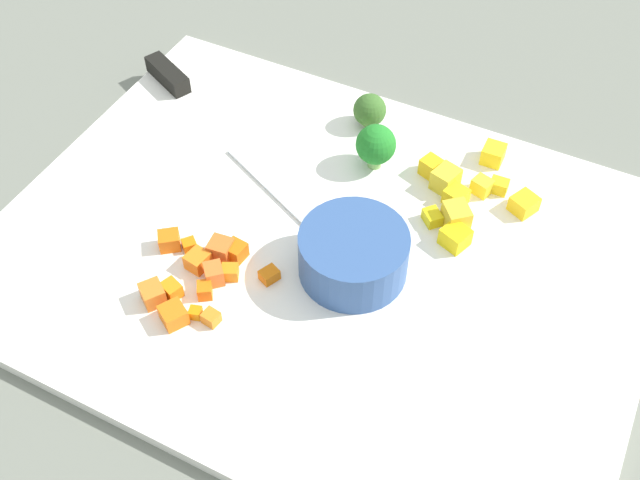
% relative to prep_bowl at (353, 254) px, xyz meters
% --- Properties ---
extents(ground_plane, '(4.00, 4.00, 0.00)m').
position_rel_prep_bowl_xyz_m(ground_plane, '(0.03, -0.01, -0.03)').
color(ground_plane, slate).
extents(cutting_board, '(0.52, 0.40, 0.01)m').
position_rel_prep_bowl_xyz_m(cutting_board, '(0.03, -0.01, -0.03)').
color(cutting_board, white).
rests_on(cutting_board, ground_plane).
extents(prep_bowl, '(0.09, 0.09, 0.04)m').
position_rel_prep_bowl_xyz_m(prep_bowl, '(0.00, 0.00, 0.00)').
color(prep_bowl, '#32538E').
rests_on(prep_bowl, cutting_board).
extents(chef_knife, '(0.31, 0.16, 0.02)m').
position_rel_prep_bowl_xyz_m(chef_knife, '(0.18, -0.09, -0.01)').
color(chef_knife, silver).
rests_on(chef_knife, cutting_board).
extents(carrot_dice_0, '(0.01, 0.01, 0.01)m').
position_rel_prep_bowl_xyz_m(carrot_dice_0, '(0.07, 0.09, -0.01)').
color(carrot_dice_0, orange).
rests_on(carrot_dice_0, cutting_board).
extents(carrot_dice_1, '(0.02, 0.02, 0.02)m').
position_rel_prep_bowl_xyz_m(carrot_dice_1, '(0.09, 0.06, -0.01)').
color(carrot_dice_1, orange).
rests_on(carrot_dice_1, cutting_board).
extents(carrot_dice_2, '(0.02, 0.02, 0.01)m').
position_rel_prep_bowl_xyz_m(carrot_dice_2, '(0.11, 0.05, -0.01)').
color(carrot_dice_2, orange).
rests_on(carrot_dice_2, cutting_board).
extents(carrot_dice_3, '(0.02, 0.02, 0.02)m').
position_rel_prep_bowl_xyz_m(carrot_dice_3, '(0.10, 0.03, -0.01)').
color(carrot_dice_3, orange).
rests_on(carrot_dice_3, cutting_board).
extents(carrot_dice_4, '(0.02, 0.02, 0.01)m').
position_rel_prep_bowl_xyz_m(carrot_dice_4, '(0.11, 0.08, -0.01)').
color(carrot_dice_4, orange).
rests_on(carrot_dice_4, cutting_board).
extents(carrot_dice_5, '(0.02, 0.02, 0.01)m').
position_rel_prep_bowl_xyz_m(carrot_dice_5, '(0.09, 0.07, -0.01)').
color(carrot_dice_5, orange).
rests_on(carrot_dice_5, cutting_board).
extents(carrot_dice_6, '(0.02, 0.02, 0.01)m').
position_rel_prep_bowl_xyz_m(carrot_dice_6, '(0.08, 0.05, -0.01)').
color(carrot_dice_6, orange).
rests_on(carrot_dice_6, cutting_board).
extents(carrot_dice_7, '(0.01, 0.01, 0.01)m').
position_rel_prep_bowl_xyz_m(carrot_dice_7, '(0.09, 0.09, -0.02)').
color(carrot_dice_7, orange).
rests_on(carrot_dice_7, cutting_board).
extents(carrot_dice_8, '(0.02, 0.02, 0.02)m').
position_rel_prep_bowl_xyz_m(carrot_dice_8, '(0.12, 0.09, -0.01)').
color(carrot_dice_8, orange).
rests_on(carrot_dice_8, cutting_board).
extents(carrot_dice_9, '(0.02, 0.02, 0.01)m').
position_rel_prep_bowl_xyz_m(carrot_dice_9, '(0.10, 0.10, -0.01)').
color(carrot_dice_9, orange).
rests_on(carrot_dice_9, cutting_board).
extents(carrot_dice_10, '(0.02, 0.02, 0.01)m').
position_rel_prep_bowl_xyz_m(carrot_dice_10, '(0.14, 0.04, -0.01)').
color(carrot_dice_10, orange).
rests_on(carrot_dice_10, cutting_board).
extents(carrot_dice_11, '(0.02, 0.02, 0.01)m').
position_rel_prep_bowl_xyz_m(carrot_dice_11, '(0.09, 0.03, -0.01)').
color(carrot_dice_11, orange).
rests_on(carrot_dice_11, cutting_board).
extents(carrot_dice_12, '(0.02, 0.02, 0.01)m').
position_rel_prep_bowl_xyz_m(carrot_dice_12, '(0.05, 0.04, -0.02)').
color(carrot_dice_12, orange).
rests_on(carrot_dice_12, cutting_board).
extents(carrot_dice_13, '(0.01, 0.01, 0.01)m').
position_rel_prep_bowl_xyz_m(carrot_dice_13, '(0.13, 0.04, -0.02)').
color(carrot_dice_13, orange).
rests_on(carrot_dice_13, cutting_board).
extents(pepper_dice_0, '(0.02, 0.02, 0.01)m').
position_rel_prep_bowl_xyz_m(pepper_dice_0, '(-0.05, -0.11, -0.01)').
color(pepper_dice_0, yellow).
rests_on(pepper_dice_0, cutting_board).
extents(pepper_dice_1, '(0.03, 0.03, 0.02)m').
position_rel_prep_bowl_xyz_m(pepper_dice_1, '(-0.06, -0.08, -0.01)').
color(pepper_dice_1, yellow).
rests_on(pepper_dice_1, cutting_board).
extents(pepper_dice_2, '(0.03, 0.03, 0.01)m').
position_rel_prep_bowl_xyz_m(pepper_dice_2, '(-0.10, -0.12, -0.01)').
color(pepper_dice_2, yellow).
rests_on(pepper_dice_2, cutting_board).
extents(pepper_dice_3, '(0.03, 0.03, 0.02)m').
position_rel_prep_bowl_xyz_m(pepper_dice_3, '(-0.06, -0.06, -0.01)').
color(pepper_dice_3, yellow).
rests_on(pepper_dice_3, cutting_board).
extents(pepper_dice_4, '(0.02, 0.02, 0.02)m').
position_rel_prep_bowl_xyz_m(pepper_dice_4, '(-0.01, -0.13, -0.01)').
color(pepper_dice_4, yellow).
rests_on(pepper_dice_4, cutting_board).
extents(pepper_dice_5, '(0.02, 0.02, 0.01)m').
position_rel_prep_bowl_xyz_m(pepper_dice_5, '(-0.06, -0.13, -0.01)').
color(pepper_dice_5, yellow).
rests_on(pepper_dice_5, cutting_board).
extents(pepper_dice_6, '(0.02, 0.03, 0.02)m').
position_rel_prep_bowl_xyz_m(pepper_dice_6, '(-0.03, -0.12, -0.01)').
color(pepper_dice_6, yellow).
rests_on(pepper_dice_6, cutting_board).
extents(pepper_dice_7, '(0.02, 0.02, 0.01)m').
position_rel_prep_bowl_xyz_m(pepper_dice_7, '(-0.04, -0.08, -0.01)').
color(pepper_dice_7, yellow).
rests_on(pepper_dice_7, cutting_board).
extents(pepper_dice_8, '(0.02, 0.02, 0.02)m').
position_rel_prep_bowl_xyz_m(pepper_dice_8, '(-0.06, -0.17, -0.01)').
color(pepper_dice_8, yellow).
rests_on(pepper_dice_8, cutting_board).
extents(pepper_dice_9, '(0.02, 0.01, 0.01)m').
position_rel_prep_bowl_xyz_m(pepper_dice_9, '(-0.07, -0.14, -0.01)').
color(pepper_dice_9, yellow).
rests_on(pepper_dice_9, cutting_board).
extents(broccoli_floret_0, '(0.04, 0.04, 0.04)m').
position_rel_prep_bowl_xyz_m(broccoli_floret_0, '(0.03, -0.12, 0.00)').
color(broccoli_floret_0, '#8DC167').
rests_on(broccoli_floret_0, cutting_board).
extents(broccoli_floret_1, '(0.03, 0.03, 0.03)m').
position_rel_prep_bowl_xyz_m(broccoli_floret_1, '(0.06, -0.16, -0.00)').
color(broccoli_floret_1, '#92B669').
rests_on(broccoli_floret_1, cutting_board).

